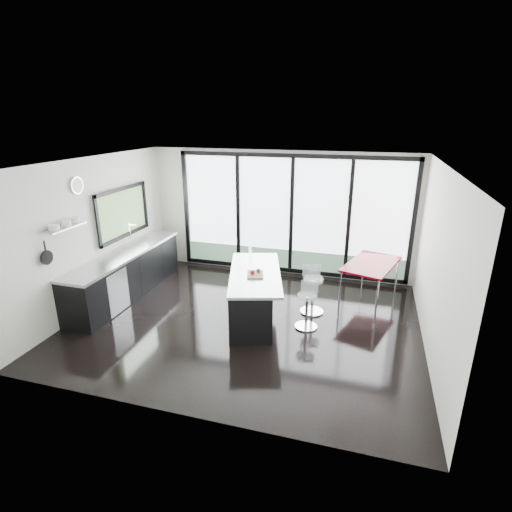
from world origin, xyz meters
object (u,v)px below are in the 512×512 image
(bar_stool_near, at_px, (307,311))
(red_table, at_px, (370,281))
(bar_stool_far, at_px, (313,295))
(island, at_px, (251,294))

(bar_stool_near, bearing_deg, red_table, 61.20)
(bar_stool_near, distance_m, red_table, 1.82)
(bar_stool_far, height_order, red_table, red_table)
(island, height_order, bar_stool_far, island)
(island, height_order, bar_stool_near, island)
(bar_stool_far, bearing_deg, bar_stool_near, -114.66)
(bar_stool_near, height_order, bar_stool_far, bar_stool_far)
(island, height_order, red_table, island)
(island, distance_m, red_table, 2.46)
(red_table, bearing_deg, bar_stool_near, -123.98)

